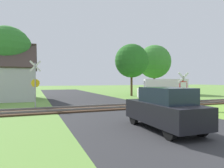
{
  "coord_description": "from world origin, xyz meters",
  "views": [
    {
      "loc": [
        -5.35,
        -5.72,
        2.06
      ],
      "look_at": [
        0.5,
        9.24,
        1.8
      ],
      "focal_mm": 32.0,
      "sensor_mm": 36.0,
      "label": 1
    }
  ],
  "objects_px": {
    "tree_far": "(154,62)",
    "stop_sign_near": "(183,87)",
    "tree_left": "(7,51)",
    "parked_car": "(164,109)",
    "mail_truck": "(163,89)",
    "crossing_sign_far": "(35,81)",
    "tree_right": "(132,61)"
  },
  "relations": [
    {
      "from": "crossing_sign_far",
      "to": "tree_left",
      "type": "relative_size",
      "value": 0.45
    },
    {
      "from": "tree_left",
      "to": "mail_truck",
      "type": "distance_m",
      "value": 17.34
    },
    {
      "from": "stop_sign_near",
      "to": "crossing_sign_far",
      "type": "bearing_deg",
      "value": -14.47
    },
    {
      "from": "stop_sign_near",
      "to": "tree_left",
      "type": "xyz_separation_m",
      "value": [
        -13.02,
        12.73,
        3.79
      ]
    },
    {
      "from": "tree_left",
      "to": "tree_right",
      "type": "relative_size",
      "value": 1.14
    },
    {
      "from": "stop_sign_near",
      "to": "tree_right",
      "type": "height_order",
      "value": "tree_right"
    },
    {
      "from": "tree_left",
      "to": "parked_car",
      "type": "relative_size",
      "value": 2.0
    },
    {
      "from": "stop_sign_near",
      "to": "crossing_sign_far",
      "type": "height_order",
      "value": "crossing_sign_far"
    },
    {
      "from": "tree_right",
      "to": "mail_truck",
      "type": "xyz_separation_m",
      "value": [
        0.12,
        -6.97,
        -3.53
      ]
    },
    {
      "from": "stop_sign_near",
      "to": "tree_left",
      "type": "height_order",
      "value": "tree_left"
    },
    {
      "from": "stop_sign_near",
      "to": "tree_right",
      "type": "xyz_separation_m",
      "value": [
        2.06,
        12.43,
        3.2
      ]
    },
    {
      "from": "crossing_sign_far",
      "to": "tree_far",
      "type": "relative_size",
      "value": 0.45
    },
    {
      "from": "tree_right",
      "to": "mail_truck",
      "type": "distance_m",
      "value": 7.81
    },
    {
      "from": "tree_far",
      "to": "tree_right",
      "type": "height_order",
      "value": "tree_far"
    },
    {
      "from": "mail_truck",
      "to": "parked_car",
      "type": "relative_size",
      "value": 1.3
    },
    {
      "from": "crossing_sign_far",
      "to": "stop_sign_near",
      "type": "bearing_deg",
      "value": -11.59
    },
    {
      "from": "tree_far",
      "to": "stop_sign_near",
      "type": "bearing_deg",
      "value": -116.91
    },
    {
      "from": "crossing_sign_far",
      "to": "tree_far",
      "type": "bearing_deg",
      "value": 45.69
    },
    {
      "from": "stop_sign_near",
      "to": "mail_truck",
      "type": "xyz_separation_m",
      "value": [
        2.17,
        5.46,
        -0.33
      ]
    },
    {
      "from": "tree_far",
      "to": "parked_car",
      "type": "relative_size",
      "value": 2.0
    },
    {
      "from": "tree_right",
      "to": "parked_car",
      "type": "relative_size",
      "value": 1.75
    },
    {
      "from": "mail_truck",
      "to": "tree_left",
      "type": "bearing_deg",
      "value": 89.29
    },
    {
      "from": "stop_sign_near",
      "to": "parked_car",
      "type": "relative_size",
      "value": 0.67
    },
    {
      "from": "tree_far",
      "to": "crossing_sign_far",
      "type": "bearing_deg",
      "value": -147.17
    },
    {
      "from": "tree_left",
      "to": "stop_sign_near",
      "type": "bearing_deg",
      "value": -44.34
    },
    {
      "from": "stop_sign_near",
      "to": "tree_far",
      "type": "relative_size",
      "value": 0.34
    },
    {
      "from": "stop_sign_near",
      "to": "mail_truck",
      "type": "bearing_deg",
      "value": -101.7
    },
    {
      "from": "tree_right",
      "to": "tree_left",
      "type": "bearing_deg",
      "value": 178.88
    },
    {
      "from": "stop_sign_near",
      "to": "parked_car",
      "type": "bearing_deg",
      "value": 53.06
    },
    {
      "from": "parked_car",
      "to": "tree_far",
      "type": "bearing_deg",
      "value": 58.39
    },
    {
      "from": "stop_sign_near",
      "to": "tree_right",
      "type": "bearing_deg",
      "value": -89.41
    },
    {
      "from": "stop_sign_near",
      "to": "tree_far",
      "type": "distance_m",
      "value": 19.09
    }
  ]
}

